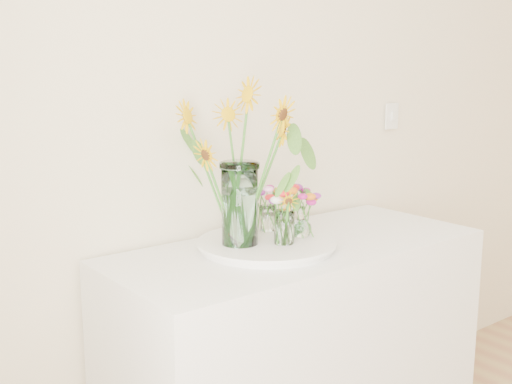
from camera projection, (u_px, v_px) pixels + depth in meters
counter at (297, 361)px, 2.39m from camera, size 1.40×0.60×0.90m
tray at (267, 245)px, 2.24m from camera, size 0.46×0.46×0.02m
mason_jar at (240, 204)px, 2.17m from camera, size 0.16×0.16×0.29m
sunflower_bouquet at (240, 164)px, 2.14m from camera, size 0.72×0.72×0.56m
small_vase_a at (284, 228)px, 2.19m from camera, size 0.09×0.09×0.12m
wildflower_posy_a at (284, 215)px, 2.18m from camera, size 0.18×0.18×0.21m
small_vase_b at (301, 222)px, 2.29m from camera, size 0.09×0.09×0.11m
wildflower_posy_b at (301, 210)px, 2.28m from camera, size 0.21×0.21×0.20m
small_vase_c at (268, 219)px, 2.37m from camera, size 0.07×0.07×0.10m
wildflower_posy_c at (268, 207)px, 2.36m from camera, size 0.18×0.18×0.19m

